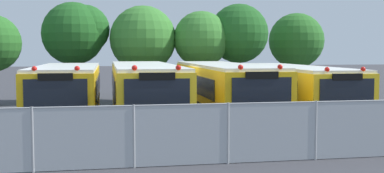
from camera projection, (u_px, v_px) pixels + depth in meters
ground_plane at (184, 123)px, 21.70m from camera, size 160.00×160.00×0.00m
school_bus_0 at (68, 93)px, 20.57m from camera, size 2.71×9.55×2.68m
school_bus_1 at (144, 91)px, 21.08m from camera, size 2.77×11.75×2.73m
school_bus_2 at (223, 90)px, 21.70m from camera, size 2.71×11.34×2.72m
school_bus_3 at (292, 90)px, 22.48m from camera, size 2.72×10.78×2.61m
tree_1 at (77, 32)px, 30.07m from camera, size 4.11×3.82×6.12m
tree_2 at (144, 39)px, 30.21m from camera, size 4.07×4.07×5.93m
tree_3 at (201, 38)px, 30.37m from camera, size 3.44×3.44×5.60m
tree_4 at (239, 33)px, 30.85m from camera, size 3.70×3.70×6.09m
tree_5 at (296, 40)px, 33.76m from camera, size 3.76×3.76×5.72m
chainlink_fence at (228, 132)px, 13.82m from camera, size 15.83×0.07×1.73m
traffic_cone at (313, 139)px, 15.86m from camera, size 0.51×0.51×0.67m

